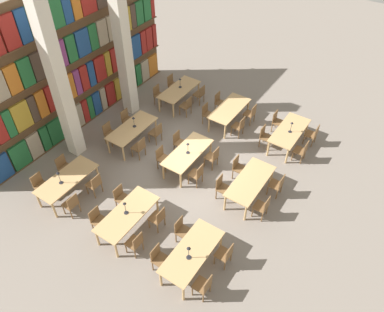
% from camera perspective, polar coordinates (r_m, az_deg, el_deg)
% --- Properties ---
extents(ground_plane, '(40.00, 40.00, 0.00)m').
position_cam_1_polar(ground_plane, '(13.68, -0.87, -1.64)').
color(ground_plane, gray).
extents(bookshelf_bank, '(9.63, 0.35, 5.50)m').
position_cam_1_polar(bookshelf_bank, '(14.96, -17.46, 13.32)').
color(bookshelf_bank, brown).
rests_on(bookshelf_bank, ground_plane).
extents(pillar_left, '(0.47, 0.47, 6.00)m').
position_cam_1_polar(pillar_left, '(13.24, -19.65, 10.43)').
color(pillar_left, silver).
rests_on(pillar_left, ground_plane).
extents(pillar_center, '(0.47, 0.47, 6.00)m').
position_cam_1_polar(pillar_center, '(15.02, -10.47, 16.25)').
color(pillar_center, silver).
rests_on(pillar_center, ground_plane).
extents(reading_table_0, '(2.10, 0.90, 0.74)m').
position_cam_1_polar(reading_table_0, '(10.63, 0.01, -14.51)').
color(reading_table_0, tan).
rests_on(reading_table_0, ground_plane).
extents(chair_0, '(0.42, 0.40, 0.88)m').
position_cam_1_polar(chair_0, '(10.36, 1.78, -19.13)').
color(chair_0, brown).
rests_on(chair_0, ground_plane).
extents(chair_1, '(0.42, 0.40, 0.88)m').
position_cam_1_polar(chair_1, '(10.80, -5.05, -15.22)').
color(chair_1, brown).
rests_on(chair_1, ground_plane).
extents(chair_2, '(0.42, 0.40, 0.88)m').
position_cam_1_polar(chair_2, '(10.86, 5.08, -14.68)').
color(chair_2, brown).
rests_on(chair_2, ground_plane).
extents(chair_3, '(0.42, 0.40, 0.88)m').
position_cam_1_polar(chair_3, '(11.28, -1.51, -11.21)').
color(chair_3, brown).
rests_on(chair_3, ground_plane).
extents(desk_lamp_0, '(0.14, 0.14, 0.50)m').
position_cam_1_polar(desk_lamp_0, '(10.17, -0.51, -14.22)').
color(desk_lamp_0, '#232328').
rests_on(desk_lamp_0, reading_table_0).
extents(reading_table_1, '(2.10, 0.90, 0.74)m').
position_cam_1_polar(reading_table_1, '(12.39, 8.87, -3.96)').
color(reading_table_1, tan).
rests_on(reading_table_1, ground_plane).
extents(chair_4, '(0.42, 0.40, 0.88)m').
position_cam_1_polar(chair_4, '(12.02, 10.70, -7.57)').
color(chair_4, brown).
rests_on(chair_4, ground_plane).
extents(chair_5, '(0.42, 0.40, 0.88)m').
position_cam_1_polar(chair_5, '(12.39, 4.60, -4.74)').
color(chair_5, brown).
rests_on(chair_5, ground_plane).
extents(chair_6, '(0.42, 0.40, 0.88)m').
position_cam_1_polar(chair_6, '(12.74, 12.88, -4.26)').
color(chair_6, brown).
rests_on(chair_6, ground_plane).
extents(chair_7, '(0.42, 0.40, 0.88)m').
position_cam_1_polar(chair_7, '(13.09, 7.07, -1.69)').
color(chair_7, brown).
rests_on(chair_7, ground_plane).
extents(reading_table_2, '(2.10, 0.90, 0.74)m').
position_cam_1_polar(reading_table_2, '(14.61, 14.64, 3.63)').
color(reading_table_2, tan).
rests_on(reading_table_2, ground_plane).
extents(chair_8, '(0.42, 0.40, 0.88)m').
position_cam_1_polar(chair_8, '(14.18, 16.37, 0.82)').
color(chair_8, brown).
rests_on(chair_8, ground_plane).
extents(chair_9, '(0.42, 0.40, 0.88)m').
position_cam_1_polar(chair_9, '(14.49, 11.05, 3.01)').
color(chair_9, brown).
rests_on(chair_9, ground_plane).
extents(chair_10, '(0.42, 0.40, 0.88)m').
position_cam_1_polar(chair_10, '(15.03, 17.91, 3.19)').
color(chair_10, brown).
rests_on(chair_10, ground_plane).
extents(chair_11, '(0.42, 0.40, 0.88)m').
position_cam_1_polar(chair_11, '(15.32, 12.84, 5.23)').
color(chair_11, brown).
rests_on(chair_11, ground_plane).
extents(desk_lamp_1, '(0.14, 0.14, 0.47)m').
position_cam_1_polar(desk_lamp_1, '(14.28, 14.93, 4.56)').
color(desk_lamp_1, '#232328').
rests_on(desk_lamp_1, reading_table_2).
extents(reading_table_3, '(2.10, 0.90, 0.74)m').
position_cam_1_polar(reading_table_3, '(11.54, -9.82, -8.84)').
color(reading_table_3, tan).
rests_on(reading_table_3, ground_plane).
extents(chair_12, '(0.42, 0.40, 0.88)m').
position_cam_1_polar(chair_12, '(11.15, -8.63, -12.92)').
color(chair_12, brown).
rests_on(chair_12, ground_plane).
extents(chair_13, '(0.42, 0.40, 0.88)m').
position_cam_1_polar(chair_13, '(11.85, -14.12, -9.39)').
color(chair_13, brown).
rests_on(chair_13, ground_plane).
extents(chair_14, '(0.42, 0.40, 0.88)m').
position_cam_1_polar(chair_14, '(11.59, -5.20, -9.36)').
color(chair_14, brown).
rests_on(chair_14, ground_plane).
extents(chair_15, '(0.42, 0.40, 0.88)m').
position_cam_1_polar(chair_15, '(12.27, -10.68, -6.20)').
color(chair_15, brown).
rests_on(chair_15, ground_plane).
extents(desk_lamp_2, '(0.14, 0.14, 0.49)m').
position_cam_1_polar(desk_lamp_2, '(11.24, -10.19, -7.48)').
color(desk_lamp_2, '#232328').
rests_on(desk_lamp_2, reading_table_3).
extents(reading_table_4, '(2.10, 0.90, 0.74)m').
position_cam_1_polar(reading_table_4, '(13.23, -0.67, 0.42)').
color(reading_table_4, tan).
rests_on(reading_table_4, ground_plane).
extents(chair_16, '(0.42, 0.40, 0.88)m').
position_cam_1_polar(chair_16, '(12.76, 0.77, -2.75)').
color(chair_16, brown).
rests_on(chair_16, ground_plane).
extents(chair_17, '(0.42, 0.40, 0.88)m').
position_cam_1_polar(chair_17, '(13.38, -4.51, -0.22)').
color(chair_17, brown).
rests_on(chair_17, ground_plane).
extents(chair_18, '(0.42, 0.40, 0.88)m').
position_cam_1_polar(chair_18, '(13.38, 3.17, -0.12)').
color(chair_18, brown).
rests_on(chair_18, ground_plane).
extents(chair_19, '(0.42, 0.40, 0.88)m').
position_cam_1_polar(chair_19, '(13.98, -1.98, 2.18)').
color(chair_19, brown).
rests_on(chair_19, ground_plane).
extents(desk_lamp_3, '(0.14, 0.14, 0.47)m').
position_cam_1_polar(desk_lamp_3, '(12.92, -0.63, 1.51)').
color(desk_lamp_3, '#232328').
rests_on(desk_lamp_3, reading_table_4).
extents(reading_table_5, '(2.10, 0.90, 0.74)m').
position_cam_1_polar(reading_table_5, '(15.32, 5.73, 7.06)').
color(reading_table_5, tan).
rests_on(reading_table_5, ground_plane).
extents(chair_20, '(0.42, 0.40, 0.88)m').
position_cam_1_polar(chair_20, '(14.81, 7.19, 4.56)').
color(chair_20, brown).
rests_on(chair_20, ground_plane).
extents(chair_21, '(0.42, 0.40, 0.88)m').
position_cam_1_polar(chair_21, '(15.35, 2.35, 6.50)').
color(chair_21, brown).
rests_on(chair_21, ground_plane).
extents(chair_22, '(0.42, 0.40, 0.88)m').
position_cam_1_polar(chair_22, '(15.53, 8.93, 6.43)').
color(chair_22, brown).
rests_on(chair_22, ground_plane).
extents(chair_23, '(0.42, 0.40, 0.88)m').
position_cam_1_polar(chair_23, '(16.04, 4.23, 8.24)').
color(chair_23, brown).
rests_on(chair_23, ground_plane).
extents(reading_table_6, '(2.10, 0.90, 0.74)m').
position_cam_1_polar(reading_table_6, '(12.98, -18.50, -3.45)').
color(reading_table_6, tan).
rests_on(reading_table_6, ground_plane).
extents(chair_24, '(0.42, 0.40, 0.88)m').
position_cam_1_polar(chair_24, '(12.48, -17.91, -6.96)').
color(chair_24, brown).
rests_on(chair_24, ground_plane).
extents(chair_25, '(0.42, 0.40, 0.88)m').
position_cam_1_polar(chair_25, '(13.40, -22.11, -4.07)').
color(chair_25, brown).
rests_on(chair_25, ground_plane).
extents(chair_26, '(0.42, 0.40, 0.88)m').
position_cam_1_polar(chair_26, '(12.86, -14.61, -4.12)').
color(chair_26, brown).
rests_on(chair_26, ground_plane).
extents(chair_27, '(0.42, 0.40, 0.88)m').
position_cam_1_polar(chair_27, '(13.75, -18.92, -1.52)').
color(chair_27, brown).
rests_on(chair_27, ground_plane).
extents(desk_lamp_4, '(0.14, 0.14, 0.50)m').
position_cam_1_polar(desk_lamp_4, '(12.60, -19.66, -2.82)').
color(desk_lamp_4, '#232328').
rests_on(desk_lamp_4, reading_table_6).
extents(reading_table_7, '(2.10, 0.90, 0.74)m').
position_cam_1_polar(reading_table_7, '(14.42, -9.13, 4.05)').
color(reading_table_7, tan).
rests_on(reading_table_7, ground_plane).
extents(chair_28, '(0.42, 0.40, 0.88)m').
position_cam_1_polar(chair_28, '(13.88, -8.03, 1.36)').
color(chair_28, brown).
rests_on(chair_28, ground_plane).
extents(chair_29, '(0.42, 0.40, 0.88)m').
position_cam_1_polar(chair_29, '(14.71, -12.43, 3.47)').
color(chair_29, brown).
rests_on(chair_29, ground_plane).
extents(chair_30, '(0.42, 0.40, 0.88)m').
position_cam_1_polar(chair_30, '(14.45, -5.46, 3.61)').
color(chair_30, brown).
rests_on(chair_30, ground_plane).
extents(chair_31, '(0.42, 0.40, 0.88)m').
position_cam_1_polar(chair_31, '(15.25, -9.85, 5.53)').
color(chair_31, brown).
rests_on(chair_31, ground_plane).
extents(desk_lamp_5, '(0.14, 0.14, 0.46)m').
position_cam_1_polar(desk_lamp_5, '(14.23, -8.88, 5.43)').
color(desk_lamp_5, '#232328').
rests_on(desk_lamp_5, reading_table_7).
extents(reading_table_8, '(2.10, 0.90, 0.74)m').
position_cam_1_polar(reading_table_8, '(16.38, -1.96, 9.94)').
color(reading_table_8, tan).
rests_on(reading_table_8, ground_plane).
extents(chair_32, '(0.42, 0.40, 0.88)m').
position_cam_1_polar(chair_32, '(15.79, -0.83, 7.71)').
color(chair_32, brown).
rests_on(chair_32, ground_plane).
extents(chair_33, '(0.42, 0.40, 0.88)m').
position_cam_1_polar(chair_33, '(16.52, -5.10, 9.33)').
color(chair_33, brown).
rests_on(chair_33, ground_plane).
extents(chair_34, '(0.42, 0.40, 0.88)m').
position_cam_1_polar(chair_34, '(16.49, 1.20, 9.43)').
color(chair_34, brown).
rests_on(chair_34, ground_plane).
extents(chair_35, '(0.42, 0.40, 0.88)m').
position_cam_1_polar(chair_35, '(17.19, -3.00, 10.93)').
color(chair_35, brown).
rests_on(chair_35, ground_plane).
extents(desk_lamp_6, '(0.14, 0.14, 0.44)m').
position_cam_1_polar(desk_lamp_6, '(16.30, -1.83, 11.32)').
color(desk_lamp_6, '#232328').
rests_on(desk_lamp_6, reading_table_8).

